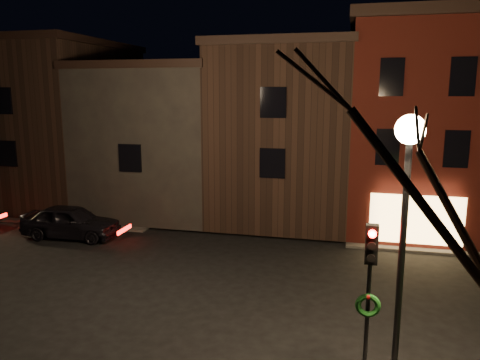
# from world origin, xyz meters

# --- Properties ---
(ground) EXTENTS (120.00, 120.00, 0.00)m
(ground) POSITION_xyz_m (0.00, 0.00, 0.00)
(ground) COLOR black
(ground) RESTS_ON ground
(sidewalk_far_left) EXTENTS (30.00, 30.00, 0.12)m
(sidewalk_far_left) POSITION_xyz_m (-20.00, 20.00, 0.06)
(sidewalk_far_left) COLOR #2D2B28
(sidewalk_far_left) RESTS_ON ground
(corner_building) EXTENTS (6.50, 8.50, 10.50)m
(corner_building) POSITION_xyz_m (8.00, 9.47, 5.40)
(corner_building) COLOR #4A130D
(corner_building) RESTS_ON ground
(row_building_a) EXTENTS (7.30, 10.30, 9.40)m
(row_building_a) POSITION_xyz_m (1.50, 10.50, 4.83)
(row_building_a) COLOR black
(row_building_a) RESTS_ON ground
(row_building_b) EXTENTS (7.80, 10.30, 8.40)m
(row_building_b) POSITION_xyz_m (-5.75, 10.50, 4.33)
(row_building_b) COLOR black
(row_building_b) RESTS_ON ground
(row_building_c) EXTENTS (7.30, 10.30, 9.90)m
(row_building_c) POSITION_xyz_m (-13.00, 10.50, 5.08)
(row_building_c) COLOR black
(row_building_c) RESTS_ON ground
(street_lamp_near) EXTENTS (0.60, 0.60, 6.48)m
(street_lamp_near) POSITION_xyz_m (6.20, -6.00, 5.18)
(street_lamp_near) COLOR black
(street_lamp_near) RESTS_ON sidewalk_near_right
(traffic_signal) EXTENTS (0.58, 0.38, 4.05)m
(traffic_signal) POSITION_xyz_m (5.60, -5.51, 2.81)
(traffic_signal) COLOR black
(traffic_signal) RESTS_ON sidewalk_near_right
(parked_car_a) EXTENTS (4.81, 2.09, 1.61)m
(parked_car_a) POSITION_xyz_m (-8.03, 3.47, 0.81)
(parked_car_a) COLOR black
(parked_car_a) RESTS_ON ground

